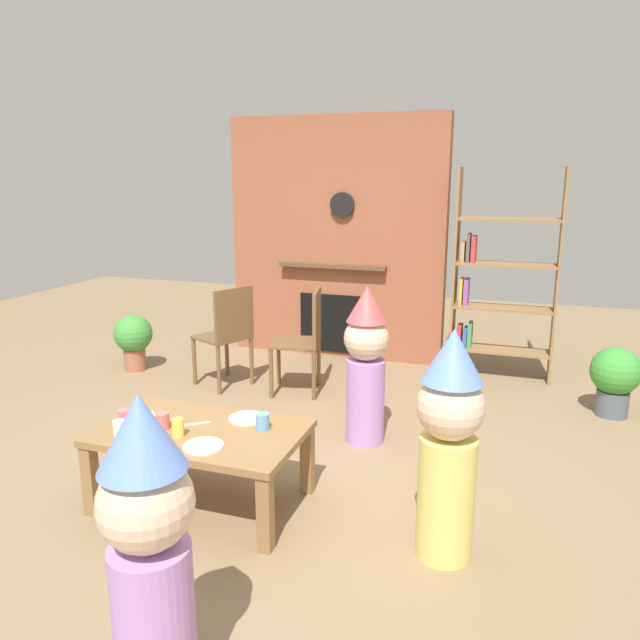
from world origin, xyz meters
The scene contains 20 objects.
ground_plane centered at (0.00, 0.00, 0.00)m, with size 12.00×12.00×0.00m, color #846B4C.
brick_fireplace_feature centered at (-0.42, 2.60, 1.19)m, with size 2.20×0.28×2.40m.
bookshelf centered at (1.16, 2.40, 0.87)m, with size 0.90×0.28×1.90m.
coffee_table centered at (-0.25, -0.47, 0.38)m, with size 1.13×0.69×0.45m.
paper_cup_near_left centered at (-0.46, -0.52, 0.49)m, with size 0.07×0.07×0.09m, color #E5666B.
paper_cup_near_right centered at (-0.67, -0.58, 0.50)m, with size 0.07×0.07×0.10m, color #E5666B.
paper_cup_center centered at (-0.63, -0.68, 0.49)m, with size 0.07×0.07×0.09m, color silver.
paper_cup_far_left centered at (-0.32, -0.59, 0.50)m, with size 0.06×0.06×0.10m, color #F2CC4C.
paper_cup_far_right centered at (0.07, -0.35, 0.49)m, with size 0.07×0.07×0.09m, color #669EE0.
paper_plate_front centered at (-0.13, -0.66, 0.45)m, with size 0.21×0.21×0.01m, color white.
paper_plate_rear centered at (-0.08, -0.25, 0.45)m, with size 0.21×0.21×0.01m, color white.
birthday_cake_slice centered at (-0.56, -0.47, 0.49)m, with size 0.10×0.10×0.08m, color #EAC68C.
table_fork centered at (-0.31, -0.41, 0.45)m, with size 0.15×0.02×0.01m, color silver.
child_with_cone_hat centered at (0.27, -1.70, 0.61)m, with size 0.32×0.32×1.16m.
child_in_pink centered at (1.10, -0.51, 0.61)m, with size 0.32×0.32×1.15m.
child_by_the_chairs centered at (0.41, 0.63, 0.59)m, with size 0.31×0.31×1.11m.
dining_chair_left centered at (-1.01, 1.32, 0.51)m, with size 0.53×0.53×0.90m.
dining_chair_middle centered at (-0.32, 1.42, 0.51)m, with size 0.48×0.48×0.90m.
potted_plant_tall centered at (2.11, 1.70, 0.31)m, with size 0.37×0.37×0.55m.
potted_plant_short centered at (-2.09, 1.46, 0.32)m, with size 0.36×0.36×0.54m.
Camera 1 is at (1.37, -3.18, 1.81)m, focal length 33.58 mm.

